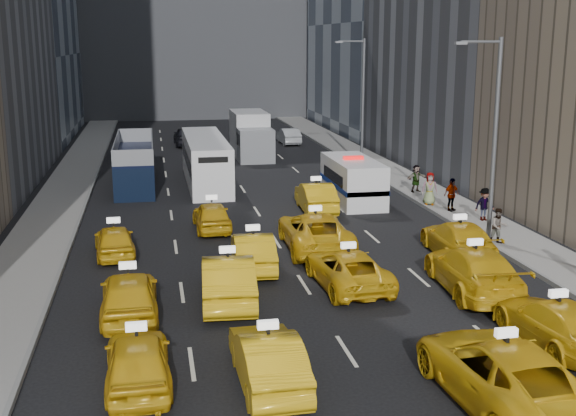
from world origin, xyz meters
name	(u,v)px	position (x,y,z in m)	size (l,w,h in m)	color
ground	(366,382)	(0.00, 0.00, 0.00)	(160.00, 160.00, 0.00)	black
sidewalk_west	(62,198)	(-10.50, 25.00, 0.07)	(3.00, 90.00, 0.15)	gray
sidewalk_east	(412,185)	(10.50, 25.00, 0.07)	(3.00, 90.00, 0.15)	gray
curb_west	(88,197)	(-9.05, 25.00, 0.09)	(0.15, 90.00, 0.18)	slate
curb_east	(389,185)	(9.05, 25.00, 0.09)	(0.15, 90.00, 0.18)	slate
streetlight_near	(492,134)	(9.18, 12.00, 4.92)	(2.15, 0.22, 9.00)	#595B60
streetlight_far	(361,98)	(9.18, 32.00, 4.92)	(2.15, 0.22, 9.00)	#595B60
taxi_4	(138,360)	(-5.94, 0.94, 0.72)	(1.69, 4.21, 1.43)	gold
taxi_5	(268,359)	(-2.59, 0.35, 0.73)	(1.55, 4.44, 1.46)	gold
taxi_6	(503,372)	(3.01, -1.69, 0.83)	(2.74, 5.94, 1.65)	gold
taxi_7	(556,323)	(6.21, 1.28, 0.70)	(1.96, 4.82, 1.40)	gold
taxi_8	(129,295)	(-6.27, 5.91, 0.78)	(1.84, 4.56, 1.56)	gold
taxi_9	(228,279)	(-2.96, 6.73, 0.83)	(1.76, 5.06, 1.67)	gold
taxi_10	(348,269)	(1.54, 7.46, 0.69)	(2.28, 4.93, 1.37)	gold
taxi_11	(474,270)	(5.82, 6.10, 0.82)	(2.31, 5.68, 1.65)	gold
taxi_12	(115,241)	(-7.05, 13.07, 0.67)	(1.57, 3.91, 1.33)	gold
taxi_13	(253,251)	(-1.58, 10.25, 0.74)	(1.56, 4.47, 1.47)	gold
taxi_14	(315,231)	(1.46, 12.52, 0.80)	(2.66, 5.77, 1.60)	gold
taxi_15	(459,240)	(7.06, 10.17, 0.77)	(2.14, 5.27, 1.53)	gold
taxi_16	(212,216)	(-2.67, 16.57, 0.69)	(1.64, 4.06, 1.38)	gold
taxi_17	(316,197)	(3.10, 19.50, 0.77)	(1.63, 4.68, 1.54)	gold
nypd_van	(353,181)	(5.64, 21.36, 1.17)	(2.63, 6.14, 2.59)	silver
double_decker	(135,162)	(-6.42, 28.47, 1.45)	(2.77, 10.18, 2.93)	black
city_bus	(206,161)	(-2.05, 28.24, 1.45)	(3.89, 11.59, 2.94)	white
box_truck	(251,135)	(2.25, 38.41, 1.69)	(3.34, 7.74, 3.43)	silver
misc_car_0	(343,170)	(6.76, 27.52, 0.71)	(1.50, 4.30, 1.42)	#989B9F
misc_car_1	(134,147)	(-6.75, 40.06, 0.74)	(2.45, 5.31, 1.48)	black
misc_car_2	(250,137)	(2.93, 44.06, 0.77)	(2.14, 5.28, 1.53)	gray
misc_car_3	(186,136)	(-2.42, 45.58, 0.83)	(1.96, 4.86, 1.66)	black
misc_car_4	(289,136)	(6.48, 44.88, 0.70)	(1.47, 4.22, 1.39)	#A1A5A8
pedestrian_1	(499,226)	(9.41, 11.33, 0.94)	(0.77, 0.42, 1.58)	gray
pedestrian_2	(485,204)	(10.69, 15.35, 0.97)	(1.06, 0.44, 1.64)	gray
pedestrian_3	(451,195)	(9.92, 17.63, 1.02)	(1.01, 0.46, 1.73)	gray
pedestrian_4	(430,189)	(9.35, 19.23, 1.04)	(0.87, 0.47, 1.77)	gray
pedestrian_5	(416,178)	(9.85, 22.60, 0.95)	(1.49, 0.43, 1.61)	gray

